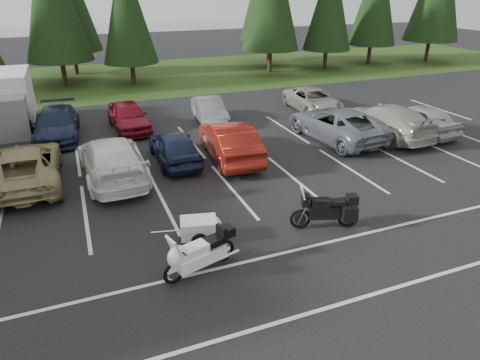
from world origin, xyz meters
name	(u,v)px	position (x,y,z in m)	size (l,w,h in m)	color
ground	(230,204)	(0.00, 0.00, 0.00)	(120.00, 120.00, 0.00)	black
grass_strip	(130,78)	(0.00, 24.00, 0.01)	(80.00, 16.00, 0.01)	#233D13
lake_water	(125,36)	(4.00, 55.00, 0.00)	(70.00, 50.00, 0.02)	slate
box_truck	(6,103)	(-8.00, 12.50, 1.45)	(2.40, 5.60, 2.90)	silver
stall_markings	(212,182)	(0.00, 2.00, 0.00)	(32.00, 16.00, 0.01)	silver
conifer_5	(126,7)	(0.00, 21.60, 5.63)	(4.14, 4.14, 9.63)	#332316
conifer_7	(330,1)	(17.50, 21.80, 5.81)	(4.27, 4.27, 9.94)	#332316
car_near_2	(25,166)	(-6.82, 4.49, 0.77)	(2.57, 5.57, 1.55)	#9D8E5B
car_near_3	(112,159)	(-3.60, 3.91, 0.82)	(2.31, 5.68, 1.65)	white
car_near_4	(174,147)	(-0.87, 4.61, 0.72)	(1.71, 4.24, 1.45)	#151E36
car_near_5	(230,141)	(1.53, 4.10, 0.84)	(1.77, 5.08, 1.67)	maroon
car_near_6	(336,124)	(7.44, 4.62, 0.80)	(2.66, 5.77, 1.60)	slate
car_near_7	(385,120)	(10.10, 4.15, 0.82)	(2.30, 5.66, 1.64)	#A6A098
car_near_8	(419,119)	(12.03, 3.86, 0.78)	(1.84, 4.58, 1.56)	#A8A7AB
car_far_1	(57,124)	(-5.64, 10.00, 0.74)	(2.07, 5.09, 1.48)	#19223F
car_far_2	(128,116)	(-2.06, 9.99, 0.75)	(1.78, 4.41, 1.50)	maroon
car_far_3	(210,110)	(2.43, 9.78, 0.67)	(1.41, 4.06, 1.34)	slate
car_far_4	(313,100)	(9.08, 9.63, 0.68)	(2.25, 4.88, 1.36)	#A19A93
touring_motorcycle	(200,250)	(-2.12, -3.42, 0.70)	(2.54, 0.78, 1.41)	white
cargo_trailer	(199,230)	(-1.71, -1.90, 0.37)	(1.60, 0.90, 0.74)	silver
adventure_motorcycle	(325,207)	(2.27, -2.69, 0.75)	(2.48, 0.86, 1.51)	black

